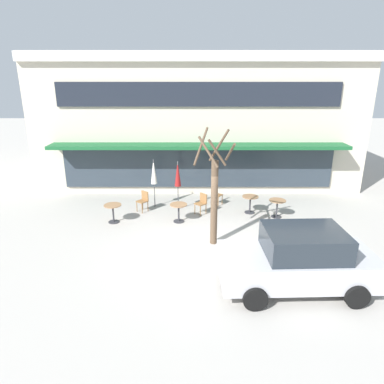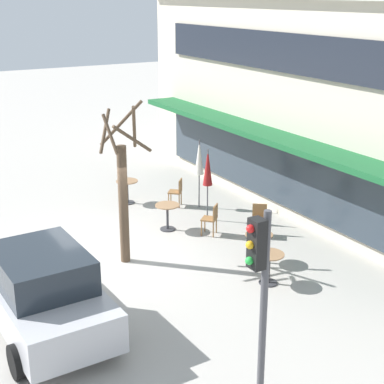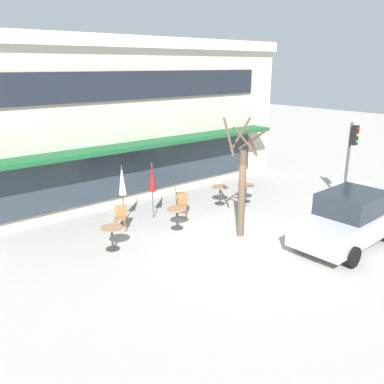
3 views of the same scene
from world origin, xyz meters
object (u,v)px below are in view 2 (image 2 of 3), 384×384
cafe_table_near_wall (269,263)px  street_tree (123,192)px  patio_umbrella_cream_folded (208,168)px  cafe_chair_0 (212,217)px  cafe_table_streetside (127,188)px  cafe_table_by_tree (167,213)px  parked_sedan (41,291)px  traffic_light_pole (260,279)px  patio_umbrella_green_folded (199,158)px  cafe_table_mid_patio (259,243)px  cafe_chair_2 (177,190)px  cafe_chair_1 (259,217)px

cafe_table_near_wall → street_tree: (-2.81, -2.39, 1.34)m
patio_umbrella_cream_folded → street_tree: size_ratio=0.55×
cafe_chair_0 → cafe_table_streetside: bearing=-165.2°
cafe_table_by_tree → cafe_table_streetside: bearing=-178.7°
cafe_table_near_wall → patio_umbrella_cream_folded: bearing=167.9°
parked_sedan → traffic_light_pole: bearing=30.7°
cafe_table_streetside → street_tree: bearing=-24.9°
patio_umbrella_green_folded → patio_umbrella_cream_folded: same height
cafe_table_mid_patio → cafe_chair_2: (-4.65, 0.22, 0.01)m
patio_umbrella_cream_folded → cafe_chair_1: (1.72, 0.65, -1.10)m
street_tree → traffic_light_pole: (6.11, -0.39, 0.44)m
patio_umbrella_green_folded → parked_sedan: (4.60, -6.38, -0.75)m
cafe_table_streetside → cafe_chair_0: bearing=14.8°
cafe_table_by_tree → patio_umbrella_cream_folded: patio_umbrella_cream_folded is taller
cafe_chair_0 → cafe_chair_1: (0.68, 1.14, 0.00)m
cafe_table_mid_patio → cafe_table_streetside: bearing=-169.7°
street_tree → cafe_table_mid_patio: bearing=58.5°
cafe_table_mid_patio → cafe_chair_0: 2.10m
traffic_light_pole → cafe_chair_1: bearing=143.2°
cafe_table_streetside → patio_umbrella_green_folded: 2.60m
street_tree → traffic_light_pole: size_ratio=1.18×
cafe_table_near_wall → cafe_table_by_tree: (-4.11, -0.49, 0.00)m
cafe_table_near_wall → cafe_table_mid_patio: bearing=155.3°
cafe_table_by_tree → cafe_table_mid_patio: bearing=17.7°
cafe_table_by_tree → parked_sedan: parked_sedan is taller
cafe_chair_1 → traffic_light_pole: 7.42m
street_tree → cafe_chair_1: bearing=85.0°
cafe_table_mid_patio → cafe_chair_1: bearing=143.2°
parked_sedan → traffic_light_pole: (3.97, 2.35, 1.42)m
patio_umbrella_green_folded → patio_umbrella_cream_folded: size_ratio=1.00×
traffic_light_pole → cafe_table_near_wall: bearing=139.9°
cafe_table_streetside → cafe_chair_2: size_ratio=0.85×
parked_sedan → street_tree: size_ratio=1.06×
cafe_chair_1 → cafe_table_streetside: bearing=-154.0°
cafe_table_near_wall → traffic_light_pole: 4.67m
cafe_chair_0 → street_tree: 3.11m
cafe_chair_0 → patio_umbrella_green_folded: bearing=158.1°
traffic_light_pole → street_tree: bearing=176.4°
patio_umbrella_cream_folded → cafe_chair_2: bearing=-172.7°
cafe_table_near_wall → parked_sedan: (-0.67, -5.13, 0.36)m
cafe_table_mid_patio → traffic_light_pole: 5.72m
patio_umbrella_cream_folded → parked_sedan: patio_umbrella_cream_folded is taller
cafe_table_near_wall → patio_umbrella_green_folded: bearing=166.6°
cafe_chair_1 → street_tree: 4.17m
parked_sedan → cafe_table_streetside: bearing=143.1°
cafe_table_mid_patio → patio_umbrella_green_folded: (-4.22, 0.77, 1.11)m
patio_umbrella_cream_folded → cafe_chair_0: patio_umbrella_cream_folded is taller
cafe_table_by_tree → traffic_light_pole: size_ratio=0.22×
cafe_table_streetside → cafe_chair_0: 3.74m
cafe_table_mid_patio → patio_umbrella_green_folded: patio_umbrella_green_folded is taller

